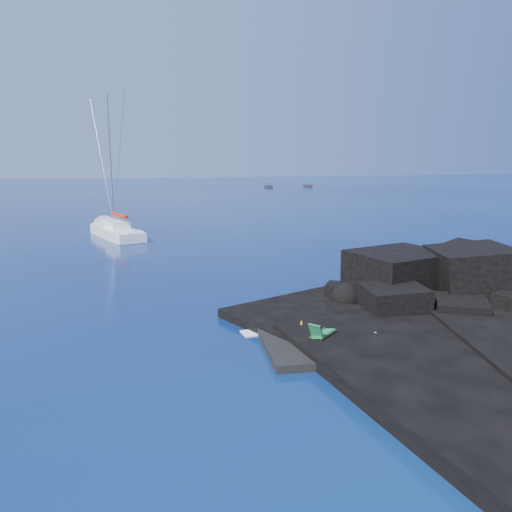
{
  "coord_description": "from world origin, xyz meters",
  "views": [
    {
      "loc": [
        -5.58,
        -19.43,
        8.34
      ],
      "look_at": [
        2.83,
        11.6,
        2.0
      ],
      "focal_mm": 35.0,
      "sensor_mm": 36.0,
      "label": 1
    }
  ],
  "objects_px": {
    "sailboat": "(116,237)",
    "distant_boat_b": "(308,187)",
    "sunbather": "(366,336)",
    "deck_chair": "(323,329)",
    "marker_cone": "(301,325)",
    "distant_boat_a": "(269,187)"
  },
  "relations": [
    {
      "from": "distant_boat_a",
      "to": "distant_boat_b",
      "type": "relative_size",
      "value": 1.06
    },
    {
      "from": "sailboat",
      "to": "distant_boat_b",
      "type": "bearing_deg",
      "value": 39.44
    },
    {
      "from": "distant_boat_b",
      "to": "marker_cone",
      "type": "bearing_deg",
      "value": -107.6
    },
    {
      "from": "sailboat",
      "to": "deck_chair",
      "type": "relative_size",
      "value": 9.37
    },
    {
      "from": "sailboat",
      "to": "sunbather",
      "type": "relative_size",
      "value": 7.86
    },
    {
      "from": "sunbather",
      "to": "distant_boat_b",
      "type": "relative_size",
      "value": 0.4
    },
    {
      "from": "sunbather",
      "to": "distant_boat_a",
      "type": "distance_m",
      "value": 123.47
    },
    {
      "from": "marker_cone",
      "to": "sailboat",
      "type": "bearing_deg",
      "value": 104.2
    },
    {
      "from": "sailboat",
      "to": "distant_boat_b",
      "type": "height_order",
      "value": "sailboat"
    },
    {
      "from": "distant_boat_b",
      "to": "distant_boat_a",
      "type": "bearing_deg",
      "value": -175.79
    },
    {
      "from": "marker_cone",
      "to": "distant_boat_a",
      "type": "bearing_deg",
      "value": 74.14
    },
    {
      "from": "deck_chair",
      "to": "marker_cone",
      "type": "xyz_separation_m",
      "value": [
        -0.43,
        1.6,
        -0.3
      ]
    },
    {
      "from": "sunbather",
      "to": "sailboat",
      "type": "bearing_deg",
      "value": 101.72
    },
    {
      "from": "distant_boat_a",
      "to": "distant_boat_b",
      "type": "bearing_deg",
      "value": 5.44
    },
    {
      "from": "deck_chair",
      "to": "distant_boat_b",
      "type": "xyz_separation_m",
      "value": [
        45.06,
        119.27,
        -0.9
      ]
    },
    {
      "from": "distant_boat_a",
      "to": "sailboat",
      "type": "bearing_deg",
      "value": -111.94
    },
    {
      "from": "deck_chair",
      "to": "marker_cone",
      "type": "relative_size",
      "value": 3.21
    },
    {
      "from": "deck_chair",
      "to": "distant_boat_a",
      "type": "height_order",
      "value": "deck_chair"
    },
    {
      "from": "distant_boat_a",
      "to": "sunbather",
      "type": "bearing_deg",
      "value": -99.81
    },
    {
      "from": "sailboat",
      "to": "deck_chair",
      "type": "height_order",
      "value": "sailboat"
    },
    {
      "from": "sailboat",
      "to": "distant_boat_b",
      "type": "xyz_separation_m",
      "value": [
        54.1,
        83.64,
        0.0
      ]
    },
    {
      "from": "deck_chair",
      "to": "distant_boat_a",
      "type": "bearing_deg",
      "value": 34.65
    }
  ]
}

